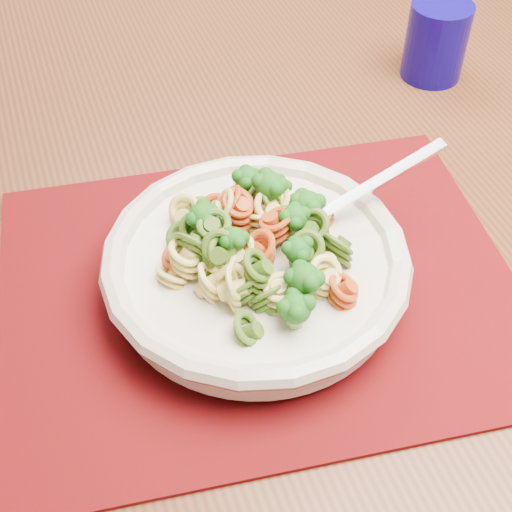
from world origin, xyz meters
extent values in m
cube|color=#53341B|center=(0.00, 0.00, 0.00)|extent=(4.00, 4.00, 0.01)
cube|color=#573018|center=(-0.23, -0.11, 0.74)|extent=(1.62, 1.16, 0.04)
cube|color=#573018|center=(0.40, 0.40, 0.36)|extent=(0.08, 0.08, 0.72)
cube|color=#4F030F|center=(-0.24, -0.23, 0.76)|extent=(0.43, 0.34, 0.00)
cylinder|color=beige|center=(-0.24, -0.23, 0.77)|extent=(0.11, 0.11, 0.01)
cylinder|color=beige|center=(-0.24, -0.23, 0.79)|extent=(0.23, 0.23, 0.03)
torus|color=beige|center=(-0.24, -0.23, 0.80)|extent=(0.25, 0.25, 0.02)
cylinder|color=#0A045F|center=(0.03, 0.05, 0.80)|extent=(0.07, 0.07, 0.09)
camera|label=1|loc=(-0.32, -0.62, 1.22)|focal=50.00mm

